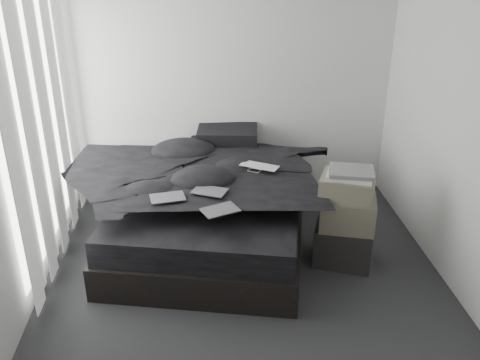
{
  "coord_description": "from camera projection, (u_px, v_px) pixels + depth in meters",
  "views": [
    {
      "loc": [
        -0.36,
        -3.72,
        2.87
      ],
      "look_at": [
        0.0,
        0.8,
        0.75
      ],
      "focal_mm": 40.0,
      "sensor_mm": 36.0,
      "label": 1
    }
  ],
  "objects": [
    {
      "name": "floor",
      "position": [
        247.0,
        298.0,
        4.6
      ],
      "size": [
        3.6,
        4.2,
        0.01
      ],
      "primitive_type": "cube",
      "color": "#29292B",
      "rests_on": "ground"
    },
    {
      "name": "wall_back",
      "position": [
        231.0,
        86.0,
        5.95
      ],
      "size": [
        3.6,
        0.01,
        2.6
      ],
      "primitive_type": "cube",
      "color": "silver",
      "rests_on": "ground"
    },
    {
      "name": "wall_front",
      "position": [
        297.0,
        360.0,
        2.15
      ],
      "size": [
        3.6,
        0.01,
        2.6
      ],
      "primitive_type": "cube",
      "color": "silver",
      "rests_on": "ground"
    },
    {
      "name": "wall_left",
      "position": [
        4.0,
        166.0,
        3.92
      ],
      "size": [
        0.01,
        4.2,
        2.6
      ],
      "primitive_type": "cube",
      "color": "silver",
      "rests_on": "ground"
    },
    {
      "name": "wall_right",
      "position": [
        477.0,
        152.0,
        4.18
      ],
      "size": [
        0.01,
        4.2,
        2.6
      ],
      "primitive_type": "cube",
      "color": "silver",
      "rests_on": "ground"
    },
    {
      "name": "window_left",
      "position": [
        38.0,
        120.0,
        4.71
      ],
      "size": [
        0.02,
        2.0,
        2.3
      ],
      "primitive_type": "cube",
      "color": "white",
      "rests_on": "wall_left"
    },
    {
      "name": "curtain_left",
      "position": [
        45.0,
        128.0,
        4.75
      ],
      "size": [
        0.06,
        2.12,
        2.48
      ],
      "primitive_type": "cube",
      "color": "white",
      "rests_on": "wall_left"
    },
    {
      "name": "bed",
      "position": [
        213.0,
        224.0,
        5.43
      ],
      "size": [
        2.22,
        2.66,
        0.32
      ],
      "primitive_type": "cube",
      "rotation": [
        0.0,
        0.0,
        -0.2
      ],
      "color": "black",
      "rests_on": "floor"
    },
    {
      "name": "mattress",
      "position": [
        213.0,
        199.0,
        5.31
      ],
      "size": [
        2.13,
        2.58,
        0.25
      ],
      "primitive_type": "cube",
      "rotation": [
        0.0,
        0.0,
        -0.2
      ],
      "color": "black",
      "rests_on": "bed"
    },
    {
      "name": "duvet",
      "position": [
        211.0,
        178.0,
        5.15
      ],
      "size": [
        2.1,
        2.32,
        0.27
      ],
      "primitive_type": "imported",
      "rotation": [
        0.0,
        0.0,
        -0.2
      ],
      "color": "black",
      "rests_on": "mattress"
    },
    {
      "name": "pillow_lower",
      "position": [
        221.0,
        146.0,
        6.05
      ],
      "size": [
        0.79,
        0.61,
        0.16
      ],
      "primitive_type": "cube",
      "rotation": [
        0.0,
        0.0,
        -0.2
      ],
      "color": "black",
      "rests_on": "mattress"
    },
    {
      "name": "pillow_upper",
      "position": [
        227.0,
        135.0,
        5.96
      ],
      "size": [
        0.7,
        0.52,
        0.15
      ],
      "primitive_type": "cube",
      "rotation": [
        0.0,
        0.0,
        -0.1
      ],
      "color": "black",
      "rests_on": "pillow_lower"
    },
    {
      "name": "laptop",
      "position": [
        257.0,
        161.0,
        5.14
      ],
      "size": [
        0.45,
        0.4,
        0.03
      ],
      "primitive_type": "imported",
      "rotation": [
        0.0,
        0.0,
        -0.52
      ],
      "color": "silver",
      "rests_on": "duvet"
    },
    {
      "name": "comic_a",
      "position": [
        167.0,
        189.0,
        4.61
      ],
      "size": [
        0.33,
        0.24,
        0.01
      ],
      "primitive_type": "cube",
      "rotation": [
        0.0,
        0.0,
        0.18
      ],
      "color": "black",
      "rests_on": "duvet"
    },
    {
      "name": "comic_b",
      "position": [
        209.0,
        182.0,
        4.72
      ],
      "size": [
        0.35,
        0.3,
        0.01
      ],
      "primitive_type": "cube",
      "rotation": [
        0.0,
        0.0,
        -0.41
      ],
      "color": "black",
      "rests_on": "duvet"
    },
    {
      "name": "comic_c",
      "position": [
        220.0,
        199.0,
        4.4
      ],
      "size": [
        0.35,
        0.3,
        0.01
      ],
      "primitive_type": "cube",
      "rotation": [
        0.0,
        0.0,
        0.41
      ],
      "color": "black",
      "rests_on": "duvet"
    },
    {
      "name": "side_stand",
      "position": [
        123.0,
        220.0,
        5.13
      ],
      "size": [
        0.49,
        0.49,
        0.69
      ],
      "primitive_type": "cylinder",
      "rotation": [
        0.0,
        0.0,
        0.41
      ],
      "color": "black",
      "rests_on": "floor"
    },
    {
      "name": "papers",
      "position": [
        120.0,
        188.0,
        4.97
      ],
      "size": [
        0.33,
        0.31,
        0.01
      ],
      "primitive_type": "cube",
      "rotation": [
        0.0,
        0.0,
        0.59
      ],
      "color": "white",
      "rests_on": "side_stand"
    },
    {
      "name": "floor_books",
      "position": [
        128.0,
        247.0,
        5.2
      ],
      "size": [
        0.23,
        0.27,
        0.16
      ],
      "primitive_type": "cube",
      "rotation": [
        0.0,
        0.0,
        -0.41
      ],
      "color": "black",
      "rests_on": "floor"
    },
    {
      "name": "box_lower",
      "position": [
        343.0,
        243.0,
        5.04
      ],
      "size": [
        0.63,
        0.56,
        0.39
      ],
      "primitive_type": "cube",
      "rotation": [
        0.0,
        0.0,
        -0.34
      ],
      "color": "black",
      "rests_on": "floor"
    },
    {
      "name": "box_mid",
      "position": [
        347.0,
        212.0,
        4.88
      ],
      "size": [
        0.57,
        0.5,
        0.3
      ],
      "primitive_type": "cube",
      "rotation": [
        0.0,
        0.0,
        -0.27
      ],
      "color": "#635E4E",
      "rests_on": "box_lower"
    },
    {
      "name": "box_upper",
      "position": [
        347.0,
        187.0,
        4.79
      ],
      "size": [
        0.57,
        0.52,
        0.2
      ],
      "primitive_type": "cube",
      "rotation": [
        0.0,
        0.0,
        -0.39
      ],
      "color": "#635E4E",
      "rests_on": "box_mid"
    },
    {
      "name": "art_book_white",
      "position": [
        350.0,
        175.0,
        4.73
      ],
      "size": [
        0.48,
        0.43,
        0.04
      ],
      "primitive_type": "cube",
      "rotation": [
        0.0,
        0.0,
        -0.34
      ],
      "color": "silver",
      "rests_on": "box_upper"
    },
    {
      "name": "art_book_snake",
      "position": [
        351.0,
        171.0,
        4.7
      ],
      "size": [
        0.45,
        0.39,
        0.04
      ],
      "primitive_type": "cube",
      "rotation": [
        0.0,
        0.0,
        -0.23
      ],
      "color": "silver",
      "rests_on": "art_book_white"
    }
  ]
}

